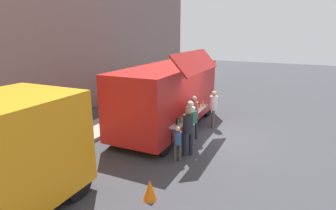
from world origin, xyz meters
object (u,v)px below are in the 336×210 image
at_px(customer_front_ordering, 193,114).
at_px(customer_extra_browsing, 214,106).
at_px(food_truck_main, 169,95).
at_px(traffic_cone_orange, 150,190).
at_px(customer_rear_waiting, 188,127).
at_px(customer_mid_with_backpack, 191,119).
at_px(child_near_queue, 178,140).
at_px(trash_bin, 166,93).

distance_m(customer_front_ordering, customer_extra_browsing, 1.74).
height_order(customer_front_ordering, customer_extra_browsing, customer_front_ordering).
xyz_separation_m(food_truck_main, customer_extra_browsing, (0.99, -1.73, -0.52)).
relative_size(traffic_cone_orange, customer_rear_waiting, 0.32).
height_order(traffic_cone_orange, customer_mid_with_backpack, customer_mid_with_backpack).
height_order(customer_mid_with_backpack, customer_rear_waiting, customer_mid_with_backpack).
bearing_deg(customer_extra_browsing, traffic_cone_orange, 76.68).
height_order(customer_mid_with_backpack, child_near_queue, customer_mid_with_backpack).
bearing_deg(customer_extra_browsing, trash_bin, -55.08).
xyz_separation_m(customer_front_ordering, customer_rear_waiting, (-1.43, -0.37, -0.04)).
bearing_deg(traffic_cone_orange, customer_front_ordering, 6.95).
bearing_deg(child_near_queue, customer_front_ordering, -25.53).
bearing_deg(customer_mid_with_backpack, trash_bin, -5.59).
relative_size(food_truck_main, traffic_cone_orange, 11.87).
height_order(traffic_cone_orange, customer_rear_waiting, customer_rear_waiting).
height_order(customer_rear_waiting, customer_extra_browsing, customer_rear_waiting).
bearing_deg(trash_bin, customer_front_ordering, -143.25).
relative_size(food_truck_main, customer_front_ordering, 3.68).
bearing_deg(trash_bin, traffic_cone_orange, -155.25).
height_order(traffic_cone_orange, trash_bin, trash_bin).
distance_m(food_truck_main, child_near_queue, 3.28).
xyz_separation_m(traffic_cone_orange, child_near_queue, (2.28, 0.28, 0.44)).
bearing_deg(customer_mid_with_backpack, food_truck_main, 8.88).
height_order(customer_front_ordering, customer_rear_waiting, customer_front_ordering).
bearing_deg(food_truck_main, customer_extra_browsing, -61.96).
height_order(food_truck_main, trash_bin, food_truck_main).
bearing_deg(customer_front_ordering, child_near_queue, 137.20).
bearing_deg(child_near_queue, customer_rear_waiting, -45.77).
bearing_deg(child_near_queue, food_truck_main, -0.35).
height_order(food_truck_main, customer_extra_browsing, food_truck_main).
height_order(food_truck_main, child_near_queue, food_truck_main).
bearing_deg(customer_extra_browsing, child_near_queue, 73.71).
bearing_deg(customer_rear_waiting, trash_bin, -3.51).
bearing_deg(customer_extra_browsing, customer_rear_waiting, 75.97).
bearing_deg(child_near_queue, customer_extra_browsing, -33.03).
bearing_deg(customer_rear_waiting, traffic_cone_orange, 146.99).
bearing_deg(food_truck_main, customer_front_ordering, -118.23).
distance_m(traffic_cone_orange, customer_extra_browsing, 6.02).
bearing_deg(trash_bin, child_near_queue, -150.29).
xyz_separation_m(trash_bin, customer_mid_with_backpack, (-5.72, -3.93, 0.54)).
bearing_deg(trash_bin, customer_mid_with_backpack, -145.56).
bearing_deg(traffic_cone_orange, customer_mid_with_backpack, 5.82).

